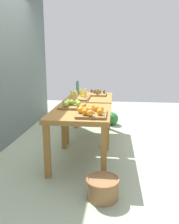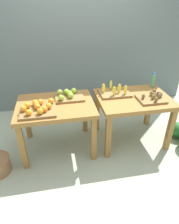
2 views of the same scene
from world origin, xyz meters
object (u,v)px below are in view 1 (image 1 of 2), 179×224
object	(u,v)px
display_table_left	(81,119)
kiwi_bin	(98,93)
apple_bin	(72,105)
water_bottle	(78,87)
banana_crate	(80,97)
display_table_right	(90,103)
orange_bin	(91,112)
wicker_basket	(103,188)
watermelon_pile	(106,117)

from	to	relation	value
display_table_left	kiwi_bin	bearing A→B (deg)	-5.40
display_table_left	apple_bin	size ratio (longest dim) A/B	2.60
kiwi_bin	water_bottle	distance (m)	0.47
kiwi_bin	banana_crate	bearing A→B (deg)	149.56
kiwi_bin	water_bottle	xyz separation A→B (m)	(0.20, 0.41, 0.08)
apple_bin	banana_crate	bearing A→B (deg)	-0.85
kiwi_bin	water_bottle	bearing A→B (deg)	64.28
display_table_right	apple_bin	distance (m)	0.95
orange_bin	banana_crate	distance (m)	1.13
display_table_left	banana_crate	xyz separation A→B (m)	(0.87, 0.14, 0.15)
wicker_basket	orange_bin	bearing A→B (deg)	17.68
display_table_left	water_bottle	distance (m)	1.57
apple_bin	kiwi_bin	world-z (taller)	apple_bin
display_table_left	apple_bin	world-z (taller)	apple_bin
water_bottle	kiwi_bin	bearing A→B (deg)	-115.72
display_table_left	apple_bin	distance (m)	0.29
water_bottle	watermelon_pile	world-z (taller)	water_bottle
apple_bin	kiwi_bin	bearing A→B (deg)	-13.80
display_table_right	orange_bin	distance (m)	1.36
orange_bin	apple_bin	size ratio (longest dim) A/B	1.10
display_table_left	kiwi_bin	distance (m)	1.35
water_bottle	wicker_basket	bearing A→B (deg)	-164.83
display_table_left	watermelon_pile	size ratio (longest dim) A/B	1.53
orange_bin	kiwi_bin	bearing A→B (deg)	1.22
orange_bin	water_bottle	bearing A→B (deg)	14.30
banana_crate	wicker_basket	distance (m)	1.88
watermelon_pile	wicker_basket	world-z (taller)	watermelon_pile
apple_bin	banana_crate	distance (m)	0.68
banana_crate	water_bottle	xyz separation A→B (m)	(0.66, 0.14, 0.08)
banana_crate	wicker_basket	world-z (taller)	banana_crate
display_table_right	watermelon_pile	xyz separation A→B (m)	(0.88, -0.26, -0.50)
display_table_right	kiwi_bin	xyz separation A→B (m)	(0.21, -0.13, 0.14)
water_bottle	watermelon_pile	bearing A→B (deg)	-49.57
kiwi_bin	wicker_basket	bearing A→B (deg)	-174.05
apple_bin	banana_crate	size ratio (longest dim) A/B	0.91
water_bottle	wicker_basket	xyz separation A→B (m)	(-2.35, -0.64, -0.74)
display_table_left	wicker_basket	distance (m)	1.03
banana_crate	watermelon_pile	world-z (taller)	banana_crate
kiwi_bin	watermelon_pile	xyz separation A→B (m)	(0.67, -0.14, -0.64)
orange_bin	banana_crate	world-z (taller)	banana_crate
apple_bin	water_bottle	size ratio (longest dim) A/B	1.65
apple_bin	water_bottle	xyz separation A→B (m)	(1.34, 0.13, 0.08)
orange_bin	watermelon_pile	xyz separation A→B (m)	(2.22, -0.11, -0.65)
banana_crate	kiwi_bin	size ratio (longest dim) A/B	1.22
display_table_right	kiwi_bin	bearing A→B (deg)	-30.65
kiwi_bin	wicker_basket	world-z (taller)	kiwi_bin
watermelon_pile	wicker_basket	xyz separation A→B (m)	(-2.82, -0.09, -0.02)
display_table_right	banana_crate	bearing A→B (deg)	149.75
apple_bin	kiwi_bin	size ratio (longest dim) A/B	1.11
apple_bin	wicker_basket	world-z (taller)	apple_bin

